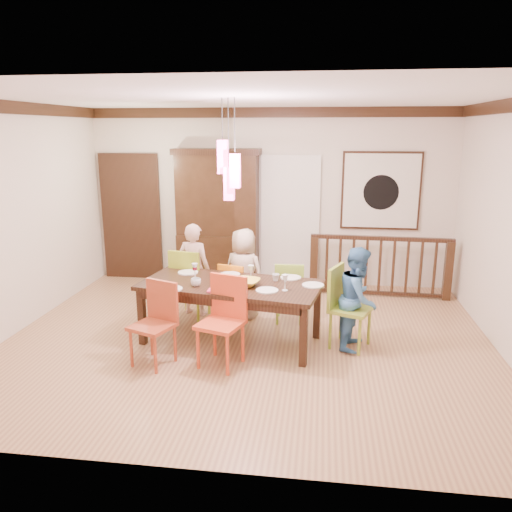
# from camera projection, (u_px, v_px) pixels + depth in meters

# --- Properties ---
(floor) EXTENTS (6.00, 6.00, 0.00)m
(floor) POSITION_uv_depth(u_px,v_px,m) (248.00, 339.00, 6.25)
(floor) COLOR #976749
(floor) RESTS_ON ground
(ceiling) EXTENTS (6.00, 6.00, 0.00)m
(ceiling) POSITION_uv_depth(u_px,v_px,m) (247.00, 97.00, 5.54)
(ceiling) COLOR white
(ceiling) RESTS_ON wall_back
(wall_back) EXTENTS (6.00, 0.00, 6.00)m
(wall_back) POSITION_uv_depth(u_px,v_px,m) (270.00, 198.00, 8.30)
(wall_back) COLOR beige
(wall_back) RESTS_ON floor
(wall_left) EXTENTS (0.00, 5.00, 5.00)m
(wall_left) POSITION_uv_depth(u_px,v_px,m) (12.00, 220.00, 6.28)
(wall_left) COLOR beige
(wall_left) RESTS_ON floor
(crown_molding) EXTENTS (6.00, 5.00, 0.16)m
(crown_molding) POSITION_uv_depth(u_px,v_px,m) (247.00, 105.00, 5.56)
(crown_molding) COLOR black
(crown_molding) RESTS_ON wall_back
(panel_door) EXTENTS (1.04, 0.07, 2.24)m
(panel_door) POSITION_uv_depth(u_px,v_px,m) (132.00, 219.00, 8.66)
(panel_door) COLOR black
(panel_door) RESTS_ON wall_back
(white_doorway) EXTENTS (0.97, 0.05, 2.22)m
(white_doorway) POSITION_uv_depth(u_px,v_px,m) (290.00, 223.00, 8.32)
(white_doorway) COLOR silver
(white_doorway) RESTS_ON wall_back
(painting) EXTENTS (1.25, 0.06, 1.25)m
(painting) POSITION_uv_depth(u_px,v_px,m) (381.00, 191.00, 7.99)
(painting) COLOR black
(painting) RESTS_ON wall_back
(pendant_cluster) EXTENTS (0.27, 0.21, 1.14)m
(pendant_cluster) POSITION_uv_depth(u_px,v_px,m) (229.00, 170.00, 5.70)
(pendant_cluster) COLOR #E84588
(pendant_cluster) RESTS_ON ceiling
(dining_table) EXTENTS (2.29, 1.33, 0.75)m
(dining_table) POSITION_uv_depth(u_px,v_px,m) (231.00, 289.00, 6.06)
(dining_table) COLOR black
(dining_table) RESTS_ON floor
(chair_far_left) EXTENTS (0.53, 0.53, 0.99)m
(chair_far_left) POSITION_uv_depth(u_px,v_px,m) (191.00, 278.00, 6.88)
(chair_far_left) COLOR #91AB24
(chair_far_left) RESTS_ON floor
(chair_far_mid) EXTENTS (0.46, 0.46, 0.82)m
(chair_far_mid) POSITION_uv_depth(u_px,v_px,m) (236.00, 287.00, 6.78)
(chair_far_mid) COLOR orange
(chair_far_mid) RESTS_ON floor
(chair_far_right) EXTENTS (0.39, 0.39, 0.85)m
(chair_far_right) POSITION_uv_depth(u_px,v_px,m) (290.00, 287.00, 6.75)
(chair_far_right) COLOR #8BB534
(chair_far_right) RESTS_ON floor
(chair_near_left) EXTENTS (0.54, 0.54, 0.93)m
(chair_near_left) POSITION_uv_depth(u_px,v_px,m) (152.00, 319.00, 5.47)
(chair_near_left) COLOR #9F3E22
(chair_near_left) RESTS_ON floor
(chair_near_mid) EXTENTS (0.57, 0.57, 1.00)m
(chair_near_mid) POSITION_uv_depth(u_px,v_px,m) (220.00, 317.00, 5.44)
(chair_near_mid) COLOR #CF4523
(chair_near_mid) RESTS_ON floor
(chair_end_right) EXTENTS (0.58, 0.58, 0.98)m
(chair_end_right) POSITION_uv_depth(u_px,v_px,m) (351.00, 302.00, 5.91)
(chair_end_right) COLOR olive
(chair_end_right) RESTS_ON floor
(china_hutch) EXTENTS (1.43, 0.46, 2.26)m
(china_hutch) POSITION_uv_depth(u_px,v_px,m) (218.00, 218.00, 8.29)
(china_hutch) COLOR black
(china_hutch) RESTS_ON floor
(balustrade) EXTENTS (2.17, 0.16, 0.96)m
(balustrade) POSITION_uv_depth(u_px,v_px,m) (380.00, 265.00, 7.77)
(balustrade) COLOR black
(balustrade) RESTS_ON floor
(person_far_left) EXTENTS (0.53, 0.41, 1.31)m
(person_far_left) POSITION_uv_depth(u_px,v_px,m) (194.00, 269.00, 6.98)
(person_far_left) COLOR #FCC8BF
(person_far_left) RESTS_ON floor
(person_far_mid) EXTENTS (0.71, 0.58, 1.25)m
(person_far_mid) POSITION_uv_depth(u_px,v_px,m) (244.00, 273.00, 6.88)
(person_far_mid) COLOR #C0A991
(person_far_mid) RESTS_ON floor
(person_end_right) EXTENTS (0.61, 0.70, 1.23)m
(person_end_right) POSITION_uv_depth(u_px,v_px,m) (358.00, 298.00, 5.90)
(person_end_right) COLOR teal
(person_end_right) RESTS_ON floor
(serving_bowl) EXTENTS (0.37, 0.37, 0.08)m
(serving_bowl) POSITION_uv_depth(u_px,v_px,m) (246.00, 282.00, 5.93)
(serving_bowl) COLOR yellow
(serving_bowl) RESTS_ON dining_table
(small_bowl) EXTENTS (0.22, 0.22, 0.06)m
(small_bowl) POSITION_uv_depth(u_px,v_px,m) (220.00, 280.00, 6.05)
(small_bowl) COLOR white
(small_bowl) RESTS_ON dining_table
(cup_left) EXTENTS (0.15, 0.15, 0.09)m
(cup_left) POSITION_uv_depth(u_px,v_px,m) (196.00, 282.00, 5.91)
(cup_left) COLOR silver
(cup_left) RESTS_ON dining_table
(cup_right) EXTENTS (0.12, 0.12, 0.09)m
(cup_right) POSITION_uv_depth(u_px,v_px,m) (276.00, 277.00, 6.11)
(cup_right) COLOR silver
(cup_right) RESTS_ON dining_table
(plate_far_left) EXTENTS (0.26, 0.26, 0.01)m
(plate_far_left) POSITION_uv_depth(u_px,v_px,m) (188.00, 272.00, 6.46)
(plate_far_left) COLOR white
(plate_far_left) RESTS_ON dining_table
(plate_far_mid) EXTENTS (0.26, 0.26, 0.01)m
(plate_far_mid) POSITION_uv_depth(u_px,v_px,m) (230.00, 274.00, 6.37)
(plate_far_mid) COLOR white
(plate_far_mid) RESTS_ON dining_table
(plate_far_right) EXTENTS (0.26, 0.26, 0.01)m
(plate_far_right) POSITION_uv_depth(u_px,v_px,m) (291.00, 278.00, 6.24)
(plate_far_right) COLOR white
(plate_far_right) RESTS_ON dining_table
(plate_near_left) EXTENTS (0.26, 0.26, 0.01)m
(plate_near_left) POSITION_uv_depth(u_px,v_px,m) (171.00, 289.00, 5.79)
(plate_near_left) COLOR white
(plate_near_left) RESTS_ON dining_table
(plate_near_mid) EXTENTS (0.26, 0.26, 0.01)m
(plate_near_mid) POSITION_uv_depth(u_px,v_px,m) (267.00, 290.00, 5.74)
(plate_near_mid) COLOR white
(plate_near_mid) RESTS_ON dining_table
(plate_end_right) EXTENTS (0.26, 0.26, 0.01)m
(plate_end_right) POSITION_uv_depth(u_px,v_px,m) (313.00, 285.00, 5.93)
(plate_end_right) COLOR white
(plate_end_right) RESTS_ON dining_table
(wine_glass_a) EXTENTS (0.08, 0.08, 0.19)m
(wine_glass_a) POSITION_uv_depth(u_px,v_px,m) (195.00, 271.00, 6.21)
(wine_glass_a) COLOR #590C19
(wine_glass_a) RESTS_ON dining_table
(wine_glass_b) EXTENTS (0.08, 0.08, 0.19)m
(wine_glass_b) POSITION_uv_depth(u_px,v_px,m) (251.00, 273.00, 6.13)
(wine_glass_b) COLOR silver
(wine_glass_b) RESTS_ON dining_table
(wine_glass_c) EXTENTS (0.08, 0.08, 0.19)m
(wine_glass_c) POSITION_uv_depth(u_px,v_px,m) (223.00, 282.00, 5.77)
(wine_glass_c) COLOR #590C19
(wine_glass_c) RESTS_ON dining_table
(wine_glass_d) EXTENTS (0.08, 0.08, 0.19)m
(wine_glass_d) POSITION_uv_depth(u_px,v_px,m) (285.00, 283.00, 5.73)
(wine_glass_d) COLOR silver
(wine_glass_d) RESTS_ON dining_table
(napkin) EXTENTS (0.18, 0.14, 0.01)m
(napkin) POSITION_uv_depth(u_px,v_px,m) (216.00, 290.00, 5.74)
(napkin) COLOR #D83359
(napkin) RESTS_ON dining_table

